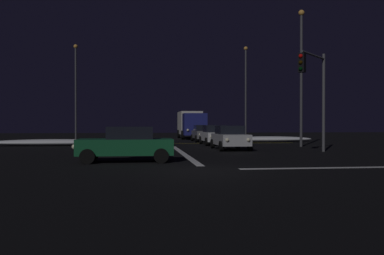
{
  "coord_description": "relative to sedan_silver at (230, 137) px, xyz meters",
  "views": [
    {
      "loc": [
        -2.36,
        -14.84,
        1.71
      ],
      "look_at": [
        0.97,
        11.82,
        1.44
      ],
      "focal_mm": 38.03,
      "sensor_mm": 36.0,
      "label": 1
    }
  ],
  "objects": [
    {
      "name": "sedan_white",
      "position": [
        0.08,
        6.04,
        0.0
      ],
      "size": [
        2.02,
        4.33,
        1.57
      ],
      "color": "silver",
      "rests_on": "ground"
    },
    {
      "name": "ground",
      "position": [
        -3.39,
        -11.16,
        -0.85
      ],
      "size": [
        120.0,
        120.0,
        0.1
      ],
      "primitive_type": "cube",
      "color": "black"
    },
    {
      "name": "traffic_signal_ne",
      "position": [
        4.2,
        -3.57,
        3.25
      ],
      "size": [
        2.66,
        2.66,
        5.93
      ],
      "color": "#4C4C51",
      "rests_on": "ground"
    },
    {
      "name": "sedan_silver",
      "position": [
        0.0,
        0.0,
        0.0
      ],
      "size": [
        2.02,
        4.33,
        1.57
      ],
      "color": "#B7B7BC",
      "rests_on": "ground"
    },
    {
      "name": "snow_bank_left_curb",
      "position": [
        -12.41,
        6.14,
        -0.55
      ],
      "size": [
        9.89,
        1.5,
        0.51
      ],
      "color": "white",
      "rests_on": "ground"
    },
    {
      "name": "snow_bank_right_curb",
      "position": [
        5.62,
        10.07,
        -0.54
      ],
      "size": [
        8.63,
        1.5,
        0.53
      ],
      "color": "white",
      "rests_on": "ground"
    },
    {
      "name": "sedan_green_crossing",
      "position": [
        -6.42,
        -7.64,
        0.0
      ],
      "size": [
        4.33,
        2.02,
        1.57
      ],
      "color": "#14512D",
      "rests_on": "ground"
    },
    {
      "name": "streetlamp_left_far",
      "position": [
        -12.71,
        18.66,
        4.99
      ],
      "size": [
        0.44,
        0.44,
        10.17
      ],
      "color": "#424247",
      "rests_on": "ground"
    },
    {
      "name": "stop_line_north",
      "position": [
        -3.39,
        -2.94,
        -0.8
      ],
      "size": [
        0.35,
        14.07,
        0.01
      ],
      "color": "white",
      "rests_on": "ground"
    },
    {
      "name": "box_truck",
      "position": [
        -0.17,
        19.73,
        0.91
      ],
      "size": [
        2.68,
        8.28,
        3.08
      ],
      "color": "navy",
      "rests_on": "ground"
    },
    {
      "name": "sedan_gray",
      "position": [
        0.09,
        11.99,
        0.0
      ],
      "size": [
        2.02,
        4.33,
        1.57
      ],
      "color": "slate",
      "rests_on": "ground"
    },
    {
      "name": "streetlamp_right_far",
      "position": [
        5.92,
        18.66,
        5.1
      ],
      "size": [
        0.44,
        0.44,
        10.38
      ],
      "color": "#424247",
      "rests_on": "ground"
    },
    {
      "name": "centre_line_ns",
      "position": [
        -3.39,
        8.66,
        -0.8
      ],
      "size": [
        22.0,
        0.15,
        0.01
      ],
      "color": "yellow",
      "rests_on": "ground"
    },
    {
      "name": "streetlamp_right_near",
      "position": [
        5.92,
        2.66,
        4.93
      ],
      "size": [
        0.44,
        0.44,
        10.06
      ],
      "color": "#424247",
      "rests_on": "ground"
    }
  ]
}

